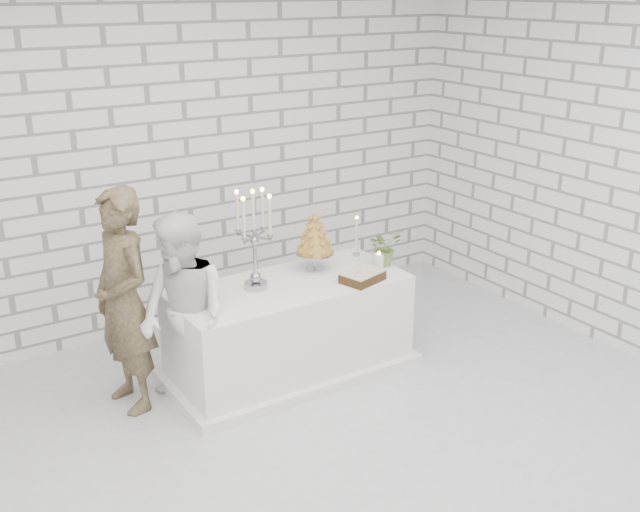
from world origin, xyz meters
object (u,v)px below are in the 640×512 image
at_px(cake_table, 290,329).
at_px(croquembouche, 315,241).
at_px(groom, 124,301).
at_px(bride, 184,316).
at_px(candelabra, 254,240).

xyz_separation_m(cake_table, croquembouche, (0.32, 0.14, 0.61)).
height_order(groom, bride, groom).
bearing_deg(cake_table, groom, 169.71).
bearing_deg(bride, cake_table, 81.32).
relative_size(cake_table, bride, 1.24).
relative_size(cake_table, croquembouche, 3.76).
distance_m(groom, candelabra, 1.01).
relative_size(groom, croquembouche, 3.39).
bearing_deg(groom, cake_table, 71.13).
relative_size(groom, candelabra, 2.14).
bearing_deg(croquembouche, candelabra, -171.87).
height_order(cake_table, bride, bride).
bearing_deg(bride, candelabra, 88.32).
bearing_deg(croquembouche, cake_table, -156.08).
height_order(bride, candelabra, candelabra).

